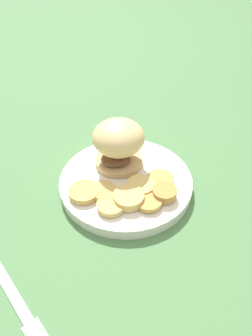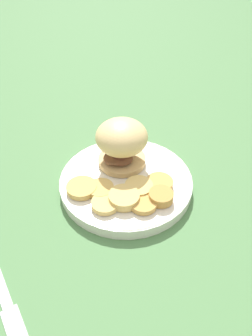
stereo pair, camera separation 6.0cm
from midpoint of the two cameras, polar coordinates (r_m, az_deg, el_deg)
name	(u,v)px [view 1 (the left image)]	position (r m, az deg, el deg)	size (l,w,h in m)	color
ground_plane	(126,187)	(0.63, -2.72, -3.37)	(4.00, 4.00, 0.00)	#4C7A47
dinner_plate	(126,182)	(0.62, -2.75, -2.54)	(0.25, 0.25, 0.02)	white
sandwich	(118,143)	(0.62, -4.11, 4.20)	(0.10, 0.10, 0.09)	tan
potato_round_0	(129,198)	(0.57, -2.57, -5.34)	(0.05, 0.05, 0.02)	#DBB766
potato_round_1	(160,180)	(0.60, 3.17, -2.26)	(0.05, 0.05, 0.01)	tan
potato_round_2	(102,190)	(0.59, -7.18, -3.94)	(0.05, 0.05, 0.01)	tan
potato_round_3	(148,201)	(0.57, 0.91, -5.99)	(0.05, 0.05, 0.01)	tan
potato_round_4	(111,205)	(0.56, -5.74, -6.63)	(0.05, 0.05, 0.01)	#DBB766
potato_round_5	(141,186)	(0.59, -0.35, -3.30)	(0.05, 0.05, 0.01)	#DBB766
potato_round_6	(164,193)	(0.58, 3.77, -4.49)	(0.04, 0.04, 0.02)	#BC8942
potato_round_7	(84,192)	(0.59, -10.25, -4.28)	(0.06, 0.06, 0.01)	tan
fork	(20,306)	(0.52, -21.43, -21.69)	(0.18, 0.04, 0.00)	silver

